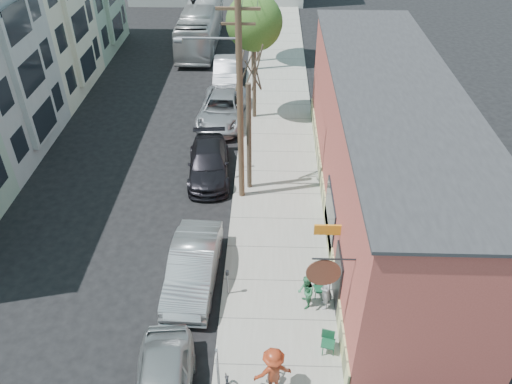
{
  "coord_description": "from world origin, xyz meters",
  "views": [
    {
      "loc": [
        3.77,
        -14.3,
        15.23
      ],
      "look_at": [
        3.21,
        4.24,
        1.5
      ],
      "focal_mm": 35.0,
      "sensor_mm": 36.0,
      "label": 1
    }
  ],
  "objects_px": {
    "patio_chair_a": "(320,288)",
    "car_3": "(222,109)",
    "utility_pole_near": "(239,100)",
    "cyclist": "(273,371)",
    "car_2": "(209,163)",
    "tree_bare": "(249,138)",
    "patio_chair_b": "(328,343)",
    "car_4": "(226,71)",
    "parking_meter_far": "(240,155)",
    "car_1": "(193,267)",
    "parking_meter_near": "(227,279)",
    "tree_leafy_mid": "(254,23)",
    "patron_green": "(306,292)",
    "bus": "(201,25)",
    "sign_post": "(218,372)",
    "patron_grey": "(326,290)"
  },
  "relations": [
    {
      "from": "patio_chair_a",
      "to": "bus",
      "type": "bearing_deg",
      "value": 89.44
    },
    {
      "from": "parking_meter_far",
      "to": "car_4",
      "type": "distance_m",
      "value": 11.67
    },
    {
      "from": "utility_pole_near",
      "to": "car_2",
      "type": "relative_size",
      "value": 1.91
    },
    {
      "from": "sign_post",
      "to": "patio_chair_b",
      "type": "bearing_deg",
      "value": 30.03
    },
    {
      "from": "tree_bare",
      "to": "car_2",
      "type": "distance_m",
      "value": 3.38
    },
    {
      "from": "patron_grey",
      "to": "car_1",
      "type": "height_order",
      "value": "patron_grey"
    },
    {
      "from": "parking_meter_far",
      "to": "patio_chair_b",
      "type": "bearing_deg",
      "value": -72.26
    },
    {
      "from": "parking_meter_far",
      "to": "cyclist",
      "type": "distance_m",
      "value": 13.27
    },
    {
      "from": "parking_meter_far",
      "to": "tree_bare",
      "type": "xyz_separation_m",
      "value": [
        0.55,
        -1.73,
        2.02
      ]
    },
    {
      "from": "parking_meter_near",
      "to": "patron_green",
      "type": "height_order",
      "value": "patron_green"
    },
    {
      "from": "car_1",
      "to": "car_2",
      "type": "distance_m",
      "value": 7.81
    },
    {
      "from": "patio_chair_b",
      "to": "bus",
      "type": "height_order",
      "value": "bus"
    },
    {
      "from": "parking_meter_near",
      "to": "car_3",
      "type": "relative_size",
      "value": 0.21
    },
    {
      "from": "car_3",
      "to": "car_4",
      "type": "xyz_separation_m",
      "value": [
        -0.24,
        5.95,
        -0.02
      ]
    },
    {
      "from": "utility_pole_near",
      "to": "car_4",
      "type": "bearing_deg",
      "value": 97.44
    },
    {
      "from": "patio_chair_b",
      "to": "patron_grey",
      "type": "height_order",
      "value": "patron_grey"
    },
    {
      "from": "patio_chair_a",
      "to": "cyclist",
      "type": "distance_m",
      "value": 4.53
    },
    {
      "from": "parking_meter_far",
      "to": "tree_bare",
      "type": "height_order",
      "value": "tree_bare"
    },
    {
      "from": "parking_meter_far",
      "to": "bus",
      "type": "distance_m",
      "value": 19.66
    },
    {
      "from": "car_2",
      "to": "sign_post",
      "type": "bearing_deg",
      "value": -87.34
    },
    {
      "from": "tree_bare",
      "to": "car_3",
      "type": "height_order",
      "value": "tree_bare"
    },
    {
      "from": "tree_leafy_mid",
      "to": "patron_green",
      "type": "height_order",
      "value": "tree_leafy_mid"
    },
    {
      "from": "sign_post",
      "to": "tree_leafy_mid",
      "type": "distance_m",
      "value": 20.15
    },
    {
      "from": "parking_meter_near",
      "to": "car_2",
      "type": "xyz_separation_m",
      "value": [
        -1.65,
        8.54,
        -0.22
      ]
    },
    {
      "from": "tree_bare",
      "to": "cyclist",
      "type": "relative_size",
      "value": 2.93
    },
    {
      "from": "utility_pole_near",
      "to": "patio_chair_a",
      "type": "distance_m",
      "value": 8.87
    },
    {
      "from": "utility_pole_near",
      "to": "cyclist",
      "type": "height_order",
      "value": "utility_pole_near"
    },
    {
      "from": "parking_meter_far",
      "to": "patron_green",
      "type": "height_order",
      "value": "patron_green"
    },
    {
      "from": "patron_green",
      "to": "parking_meter_near",
      "type": "bearing_deg",
      "value": -105.32
    },
    {
      "from": "tree_bare",
      "to": "car_1",
      "type": "relative_size",
      "value": 1.1
    },
    {
      "from": "patio_chair_a",
      "to": "car_3",
      "type": "xyz_separation_m",
      "value": [
        -5.08,
        14.65,
        0.24
      ]
    },
    {
      "from": "patio_chair_b",
      "to": "car_1",
      "type": "bearing_deg",
      "value": 161.2
    },
    {
      "from": "cyclist",
      "to": "parking_meter_near",
      "type": "bearing_deg",
      "value": -82.03
    },
    {
      "from": "tree_leafy_mid",
      "to": "car_4",
      "type": "xyz_separation_m",
      "value": [
        -2.24,
        5.57,
        -5.29
      ]
    },
    {
      "from": "patio_chair_a",
      "to": "car_3",
      "type": "distance_m",
      "value": 15.51
    },
    {
      "from": "patron_grey",
      "to": "car_2",
      "type": "height_order",
      "value": "patron_grey"
    },
    {
      "from": "utility_pole_near",
      "to": "cyclist",
      "type": "xyz_separation_m",
      "value": [
        1.64,
        -10.68,
        -4.28
      ]
    },
    {
      "from": "tree_leafy_mid",
      "to": "car_2",
      "type": "bearing_deg",
      "value": -108.8
    },
    {
      "from": "utility_pole_near",
      "to": "cyclist",
      "type": "bearing_deg",
      "value": -81.25
    },
    {
      "from": "parking_meter_far",
      "to": "tree_leafy_mid",
      "type": "xyz_separation_m",
      "value": [
        0.55,
        5.97,
        5.11
      ]
    },
    {
      "from": "patron_grey",
      "to": "bus",
      "type": "height_order",
      "value": "bus"
    },
    {
      "from": "tree_bare",
      "to": "patio_chair_a",
      "type": "distance_m",
      "value": 8.3
    },
    {
      "from": "sign_post",
      "to": "bus",
      "type": "height_order",
      "value": "bus"
    },
    {
      "from": "parking_meter_far",
      "to": "utility_pole_near",
      "type": "height_order",
      "value": "utility_pole_near"
    },
    {
      "from": "patron_grey",
      "to": "cyclist",
      "type": "bearing_deg",
      "value": -33.9
    },
    {
      "from": "utility_pole_near",
      "to": "patio_chair_a",
      "type": "xyz_separation_m",
      "value": [
        3.49,
        -6.58,
        -4.82
      ]
    },
    {
      "from": "patron_grey",
      "to": "bus",
      "type": "bearing_deg",
      "value": -168.79
    },
    {
      "from": "car_2",
      "to": "utility_pole_near",
      "type": "bearing_deg",
      "value": -52.56
    },
    {
      "from": "tree_leafy_mid",
      "to": "car_4",
      "type": "bearing_deg",
      "value": 111.89
    },
    {
      "from": "patio_chair_b",
      "to": "car_4",
      "type": "xyz_separation_m",
      "value": [
        -5.41,
        23.17,
        0.22
      ]
    }
  ]
}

